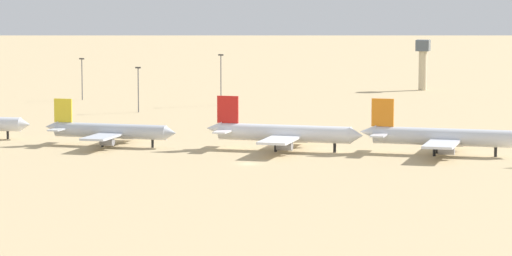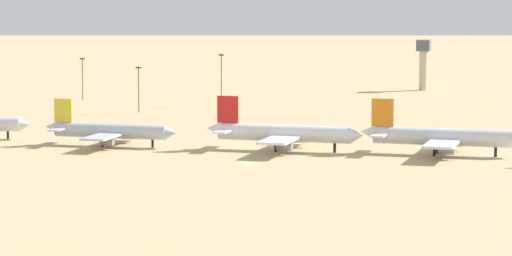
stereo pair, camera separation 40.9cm
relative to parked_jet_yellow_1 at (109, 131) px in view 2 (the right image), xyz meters
The scene contains 8 objects.
ground 50.02m from the parked_jet_yellow_1, 26.42° to the right, with size 4000.00×4000.00×0.00m, color tan.
parked_jet_yellow_1 is the anchor object (origin of this frame).
parked_jet_red_2 46.53m from the parked_jet_yellow_1, ahead, with size 41.57×34.73×13.78m.
parked_jet_orange_3 86.77m from the parked_jet_yellow_1, ahead, with size 41.70×34.84×13.82m.
control_tower 201.57m from the parked_jet_yellow_1, 74.95° to the left, with size 5.20×5.20×19.70m.
light_pole_west 114.51m from the parked_jet_yellow_1, 92.54° to the left, with size 1.80×0.50×17.72m.
light_pole_mid 134.13m from the parked_jet_yellow_1, 116.31° to the left, with size 1.80×0.50×15.11m.
light_pole_east 87.86m from the parked_jet_yellow_1, 105.94° to the left, with size 1.80×0.50×14.95m.
Camera 2 is at (89.89, -305.99, 45.01)m, focal length 94.66 mm.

